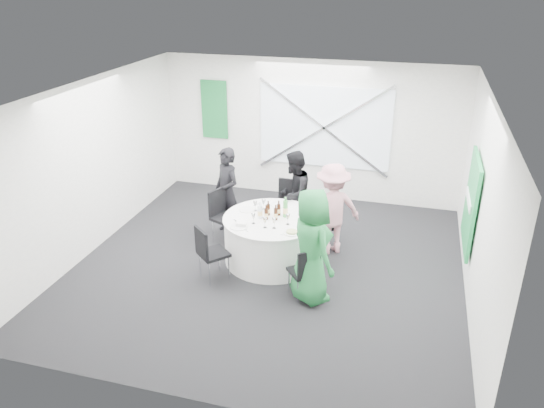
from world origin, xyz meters
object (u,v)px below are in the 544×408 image
(chair_back, at_px, (288,202))
(chair_back_left, at_px, (223,212))
(chair_back_right, at_px, (329,221))
(person_woman_pink, at_px, (332,209))
(banquet_table, at_px, (272,239))
(person_woman_green, at_px, (311,246))
(clear_water_bottle, at_px, (260,212))
(green_water_bottle, at_px, (285,209))
(chair_front_left, at_px, (209,250))
(person_man_back, at_px, (294,193))
(chair_front_right, at_px, (306,270))
(person_man_back_left, at_px, (227,192))

(chair_back, height_order, chair_back_left, chair_back)
(chair_back_right, height_order, person_woman_pink, person_woman_pink)
(person_woman_pink, bearing_deg, chair_back, -63.93)
(banquet_table, relative_size, person_woman_green, 0.92)
(chair_back_left, xyz_separation_m, clear_water_bottle, (0.82, -0.48, 0.32))
(green_water_bottle, bearing_deg, chair_back_right, 45.63)
(chair_front_left, xyz_separation_m, person_man_back, (0.86, 1.88, 0.25))
(person_man_back, bearing_deg, green_water_bottle, 11.01)
(chair_front_left, relative_size, person_woman_green, 0.52)
(chair_back_left, distance_m, chair_back_right, 1.82)
(chair_back_right, relative_size, green_water_bottle, 2.48)
(chair_back_left, bearing_deg, person_man_back, -37.69)
(green_water_bottle, bearing_deg, clear_water_bottle, -157.48)
(chair_front_left, bearing_deg, chair_back_left, -36.97)
(chair_back_right, bearing_deg, chair_back, -156.36)
(chair_front_right, bearing_deg, chair_front_left, -42.49)
(chair_back, distance_m, chair_back_right, 0.88)
(banquet_table, xyz_separation_m, person_man_back, (0.10, 1.04, 0.38))
(green_water_bottle, bearing_deg, chair_back_left, 164.65)
(banquet_table, relative_size, chair_back_left, 1.67)
(chair_back_left, bearing_deg, banquet_table, -90.00)
(chair_back, bearing_deg, chair_front_right, -69.49)
(chair_back_left, bearing_deg, person_man_back_left, 28.73)
(chair_back_right, height_order, green_water_bottle, green_water_bottle)
(chair_back_right, height_order, chair_front_right, chair_back_right)
(chair_back_left, relative_size, chair_front_left, 1.05)
(chair_front_right, bearing_deg, person_woman_green, 167.59)
(banquet_table, height_order, person_woman_green, person_woman_green)
(green_water_bottle, bearing_deg, person_man_back, 95.28)
(chair_back_left, xyz_separation_m, chair_back_right, (1.80, 0.29, -0.07))
(chair_back_right, height_order, chair_front_left, chair_front_left)
(chair_back, distance_m, chair_front_left, 2.06)
(person_woman_green, relative_size, clear_water_bottle, 6.00)
(banquet_table, xyz_separation_m, person_woman_pink, (0.87, 0.56, 0.39))
(chair_front_right, xyz_separation_m, person_woman_green, (0.07, 0.03, 0.37))
(green_water_bottle, bearing_deg, banquet_table, -153.19)
(chair_back_left, relative_size, clear_water_bottle, 3.32)
(chair_back, relative_size, chair_back_right, 1.17)
(chair_back, relative_size, chair_front_left, 1.09)
(chair_back, distance_m, person_man_back_left, 1.10)
(person_woman_pink, distance_m, person_woman_green, 1.45)
(banquet_table, relative_size, chair_front_left, 1.76)
(person_woman_pink, bearing_deg, clear_water_bottle, -2.32)
(person_man_back_left, bearing_deg, person_woman_pink, 30.17)
(banquet_table, height_order, person_man_back_left, person_man_back_left)
(chair_back_left, height_order, green_water_bottle, green_water_bottle)
(chair_front_left, height_order, person_woman_green, person_woman_green)
(person_woman_pink, bearing_deg, chair_front_left, 8.07)
(chair_back_right, xyz_separation_m, person_woman_green, (0.02, -1.61, 0.36))
(chair_back_left, distance_m, person_man_back_left, 0.41)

